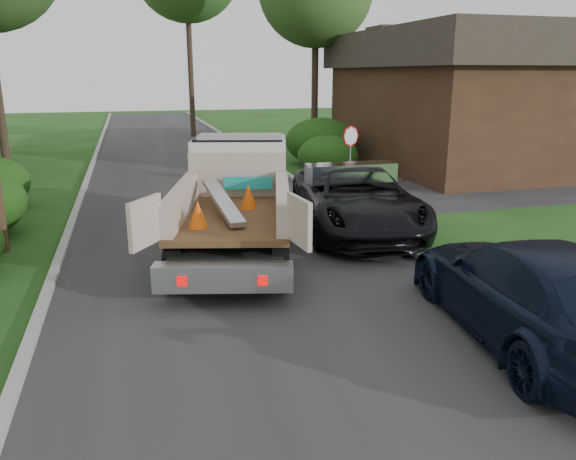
% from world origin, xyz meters
% --- Properties ---
extents(ground, '(120.00, 120.00, 0.00)m').
position_xyz_m(ground, '(0.00, 0.00, 0.00)').
color(ground, '#1D3F12').
rests_on(ground, ground).
extents(road, '(8.00, 90.00, 0.02)m').
position_xyz_m(road, '(0.00, 10.00, 0.00)').
color(road, '#28282B').
rests_on(road, ground).
extents(side_street, '(16.00, 7.00, 0.02)m').
position_xyz_m(side_street, '(12.00, 9.00, 0.01)').
color(side_street, '#28282B').
rests_on(side_street, ground).
extents(curb_left, '(0.20, 90.00, 0.12)m').
position_xyz_m(curb_left, '(-4.10, 10.00, 0.06)').
color(curb_left, '#9E9E99').
rests_on(curb_left, ground).
extents(curb_right, '(0.20, 90.00, 0.12)m').
position_xyz_m(curb_right, '(4.10, 10.00, 0.06)').
color(curb_right, '#9E9E99').
rests_on(curb_right, ground).
extents(stop_sign, '(0.71, 0.32, 2.48)m').
position_xyz_m(stop_sign, '(5.20, 9.00, 1.78)').
color(stop_sign, slate).
rests_on(stop_sign, ground).
extents(house_right, '(9.72, 12.96, 6.20)m').
position_xyz_m(house_right, '(13.00, 14.00, 3.16)').
color(house_right, '#392217').
rests_on(house_right, ground).
extents(hedge_right_a, '(2.60, 2.60, 1.70)m').
position_xyz_m(hedge_right_a, '(5.80, 13.00, 0.85)').
color(hedge_right_a, '#14440F').
rests_on(hedge_right_a, ground).
extents(hedge_right_b, '(3.38, 3.38, 2.21)m').
position_xyz_m(hedge_right_b, '(6.50, 16.00, 1.10)').
color(hedge_right_b, '#14440F').
rests_on(hedge_right_b, ground).
extents(flatbed_truck, '(4.45, 7.33, 2.60)m').
position_xyz_m(flatbed_truck, '(0.22, 4.21, 1.41)').
color(flatbed_truck, black).
rests_on(flatbed_truck, ground).
extents(black_pickup, '(3.97, 6.77, 1.77)m').
position_xyz_m(black_pickup, '(3.60, 4.50, 0.89)').
color(black_pickup, black).
rests_on(black_pickup, ground).
extents(navy_suv, '(3.14, 6.06, 1.68)m').
position_xyz_m(navy_suv, '(3.80, -2.50, 0.84)').
color(navy_suv, black).
rests_on(navy_suv, ground).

